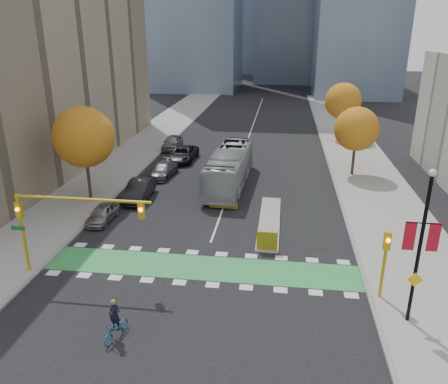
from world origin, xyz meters
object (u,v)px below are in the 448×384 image
(traffic_signal_east, at_px, (385,255))
(tree_west, at_px, (84,137))
(parked_car_a, at_px, (102,213))
(parked_car_c, at_px, (163,170))
(cyclist, at_px, (116,325))
(bus, at_px, (230,168))
(parked_car_d, at_px, (183,154))
(tree_east_near, at_px, (357,129))
(banner_lamppost, at_px, (421,242))
(parked_car_e, at_px, (172,142))
(tree_east_far, at_px, (343,101))
(parked_car_b, at_px, (139,190))
(traffic_signal_west, at_px, (60,215))
(hazard_board, at_px, (267,241))

(traffic_signal_east, bearing_deg, tree_west, 150.93)
(parked_car_a, height_order, parked_car_c, parked_car_c)
(traffic_signal_east, xyz_separation_m, cyclist, (-13.39, -5.16, -2.00))
(bus, relative_size, parked_car_d, 2.20)
(tree_east_near, height_order, banner_lamppost, banner_lamppost)
(traffic_signal_east, xyz_separation_m, banner_lamppost, (1.00, -2.00, 1.88))
(parked_car_e, bearing_deg, tree_east_far, 20.23)
(parked_car_b, relative_size, parked_car_c, 1.05)
(traffic_signal_west, relative_size, parked_car_a, 2.16)
(tree_west, relative_size, tree_east_near, 1.16)
(tree_east_near, bearing_deg, parked_car_a, -145.34)
(bus, height_order, parked_car_a, bus)
(tree_east_near, distance_m, parked_car_a, 25.87)
(tree_east_near, relative_size, traffic_signal_east, 1.73)
(parked_car_a, distance_m, parked_car_e, 22.44)
(parked_car_b, bearing_deg, tree_east_far, 49.87)
(tree_west, height_order, parked_car_a, tree_west)
(cyclist, bearing_deg, bus, 97.73)
(tree_west, bearing_deg, bus, 24.02)
(tree_west, distance_m, tree_east_near, 26.01)
(parked_car_b, bearing_deg, hazard_board, -37.25)
(tree_east_near, xyz_separation_m, cyclist, (-14.89, -27.67, -4.13))
(traffic_signal_west, height_order, parked_car_e, traffic_signal_west)
(hazard_board, xyz_separation_m, parked_car_d, (-10.52, 20.73, 0.01))
(tree_west, xyz_separation_m, tree_east_near, (24.00, 10.00, -0.75))
(tree_east_far, xyz_separation_m, traffic_signal_east, (-2.00, -38.51, -2.51))
(tree_east_near, relative_size, parked_car_e, 1.40)
(tree_east_near, distance_m, bus, 13.43)
(parked_car_b, bearing_deg, tree_east_near, 24.01)
(tree_east_far, bearing_deg, traffic_signal_east, -92.97)
(parked_car_b, relative_size, parked_car_e, 1.02)
(parked_car_c, bearing_deg, traffic_signal_east, -41.30)
(traffic_signal_west, relative_size, traffic_signal_east, 2.08)
(hazard_board, relative_size, parked_car_e, 0.28)
(tree_west, height_order, traffic_signal_east, tree_west)
(banner_lamppost, bearing_deg, tree_east_near, 88.83)
(tree_west, xyz_separation_m, traffic_signal_east, (22.50, -12.51, -2.88))
(traffic_signal_west, height_order, parked_car_d, traffic_signal_west)
(bus, bearing_deg, tree_west, -153.62)
(parked_car_d, bearing_deg, hazard_board, -60.53)
(tree_east_near, relative_size, tree_east_far, 0.92)
(traffic_signal_west, relative_size, cyclist, 3.89)
(parked_car_b, distance_m, parked_car_d, 12.49)
(traffic_signal_east, bearing_deg, bus, 121.00)
(parked_car_a, bearing_deg, tree_east_near, 35.97)
(hazard_board, bearing_deg, parked_car_e, 116.81)
(tree_west, distance_m, traffic_signal_west, 13.25)
(tree_east_near, bearing_deg, bus, -158.76)
(parked_car_e, bearing_deg, hazard_board, -63.55)
(parked_car_a, relative_size, parked_car_b, 0.76)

